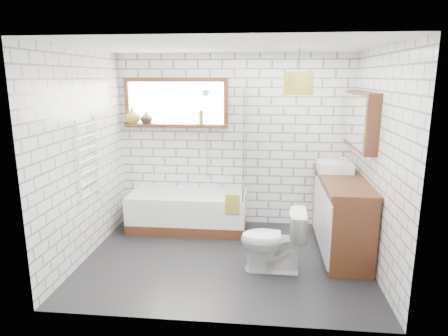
# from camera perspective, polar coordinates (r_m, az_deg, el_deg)

# --- Properties ---
(floor) EXTENTS (3.40, 2.60, 0.01)m
(floor) POSITION_cam_1_polar(r_m,az_deg,el_deg) (5.01, 0.20, -12.87)
(floor) COLOR black
(floor) RESTS_ON ground
(ceiling) EXTENTS (3.40, 2.60, 0.01)m
(ceiling) POSITION_cam_1_polar(r_m,az_deg,el_deg) (4.52, 0.23, 17.10)
(ceiling) COLOR white
(ceiling) RESTS_ON ground
(wall_back) EXTENTS (3.40, 0.01, 2.50)m
(wall_back) POSITION_cam_1_polar(r_m,az_deg,el_deg) (5.88, 1.47, 3.88)
(wall_back) COLOR white
(wall_back) RESTS_ON ground
(wall_front) EXTENTS (3.40, 0.01, 2.50)m
(wall_front) POSITION_cam_1_polar(r_m,az_deg,el_deg) (3.35, -1.99, -3.17)
(wall_front) COLOR white
(wall_front) RESTS_ON ground
(wall_left) EXTENTS (0.01, 2.60, 2.50)m
(wall_left) POSITION_cam_1_polar(r_m,az_deg,el_deg) (5.06, -19.38, 1.65)
(wall_left) COLOR white
(wall_left) RESTS_ON ground
(wall_right) EXTENTS (0.01, 2.60, 2.50)m
(wall_right) POSITION_cam_1_polar(r_m,az_deg,el_deg) (4.75, 21.13, 0.82)
(wall_right) COLOR white
(wall_right) RESTS_ON ground
(window) EXTENTS (1.52, 0.16, 0.68)m
(window) POSITION_cam_1_polar(r_m,az_deg,el_deg) (5.90, -6.89, 9.20)
(window) COLOR #351A0E
(window) RESTS_ON wall_back
(towel_radiator) EXTENTS (0.06, 0.52, 1.00)m
(towel_radiator) POSITION_cam_1_polar(r_m,az_deg,el_deg) (5.05, -18.87, 1.09)
(towel_radiator) COLOR white
(towel_radiator) RESTS_ON wall_left
(mirror_cabinet) EXTENTS (0.16, 1.20, 0.70)m
(mirror_cabinet) POSITION_cam_1_polar(r_m,az_deg,el_deg) (5.25, 18.91, 6.49)
(mirror_cabinet) COLOR #351A0E
(mirror_cabinet) RESTS_ON wall_right
(shower_riser) EXTENTS (0.02, 0.02, 1.30)m
(shower_riser) POSITION_cam_1_polar(r_m,az_deg,el_deg) (5.87, -2.47, 4.84)
(shower_riser) COLOR silver
(shower_riser) RESTS_ON wall_back
(bathtub) EXTENTS (1.67, 0.74, 0.54)m
(bathtub) POSITION_cam_1_polar(r_m,az_deg,el_deg) (5.85, -5.16, -6.14)
(bathtub) COLOR white
(bathtub) RESTS_ON floor
(shower_screen) EXTENTS (0.02, 0.72, 1.50)m
(shower_screen) POSITION_cam_1_polar(r_m,az_deg,el_deg) (5.50, 2.99, 3.64)
(shower_screen) COLOR white
(shower_screen) RESTS_ON bathtub
(towel_green) EXTENTS (0.19, 0.05, 0.26)m
(towel_green) POSITION_cam_1_polar(r_m,az_deg,el_deg) (5.33, 1.21, -5.16)
(towel_green) COLOR olive
(towel_green) RESTS_ON bathtub
(towel_beige) EXTENTS (0.19, 0.05, 0.25)m
(towel_beige) POSITION_cam_1_polar(r_m,az_deg,el_deg) (5.33, 1.29, -5.17)
(towel_beige) COLOR tan
(towel_beige) RESTS_ON bathtub
(vanity) EXTENTS (0.54, 1.66, 0.95)m
(vanity) POSITION_cam_1_polar(r_m,az_deg,el_deg) (5.31, 16.36, -6.27)
(vanity) COLOR #351A0E
(vanity) RESTS_ON floor
(basin) EXTENTS (0.44, 0.38, 0.13)m
(basin) POSITION_cam_1_polar(r_m,az_deg,el_deg) (5.44, 15.54, 0.15)
(basin) COLOR white
(basin) RESTS_ON vanity
(tap) EXTENTS (0.03, 0.03, 0.14)m
(tap) POSITION_cam_1_polar(r_m,az_deg,el_deg) (5.46, 17.23, 0.69)
(tap) COLOR silver
(tap) RESTS_ON vanity
(toilet) EXTENTS (0.43, 0.73, 0.74)m
(toilet) POSITION_cam_1_polar(r_m,az_deg,el_deg) (4.62, 6.97, -10.18)
(toilet) COLOR white
(toilet) RESTS_ON floor
(vase_olive) EXTENTS (0.24, 0.24, 0.24)m
(vase_olive) POSITION_cam_1_polar(r_m,az_deg,el_deg) (6.07, -12.95, 7.17)
(vase_olive) COLOR olive
(vase_olive) RESTS_ON window
(vase_dark) EXTENTS (0.18, 0.18, 0.19)m
(vase_dark) POSITION_cam_1_polar(r_m,az_deg,el_deg) (6.01, -11.01, 6.95)
(vase_dark) COLOR black
(vase_dark) RESTS_ON window
(bottle) EXTENTS (0.06, 0.06, 0.20)m
(bottle) POSITION_cam_1_polar(r_m,az_deg,el_deg) (5.82, -3.29, 7.05)
(bottle) COLOR olive
(bottle) RESTS_ON window
(pendant) EXTENTS (0.34, 0.34, 0.25)m
(pendant) POSITION_cam_1_polar(r_m,az_deg,el_deg) (4.74, 10.59, 11.80)
(pendant) COLOR olive
(pendant) RESTS_ON ceiling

